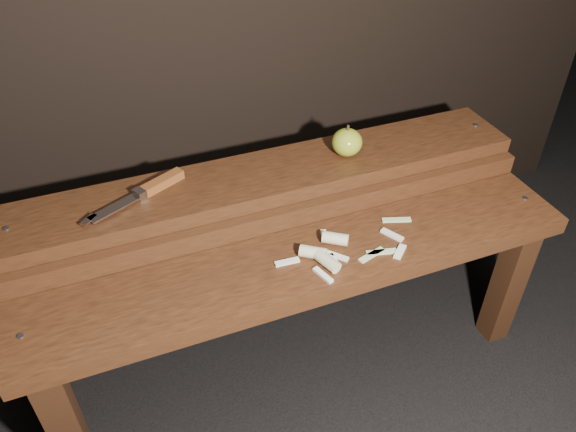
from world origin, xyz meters
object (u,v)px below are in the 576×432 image
object	(u,v)px
apple	(347,142)
knife	(151,189)
bench_front_tier	(309,284)
bench_rear_tier	(272,202)

from	to	relation	value
apple	knife	size ratio (longest dim) A/B	0.33
bench_front_tier	apple	bearing A→B (deg)	50.36
apple	knife	xyz separation A→B (m)	(-0.46, 0.02, -0.02)
bench_front_tier	knife	xyz separation A→B (m)	(-0.27, 0.25, 0.16)
bench_rear_tier	knife	bearing A→B (deg)	175.57
apple	bench_rear_tier	bearing A→B (deg)	-178.71
bench_front_tier	apple	xyz separation A→B (m)	(0.19, 0.23, 0.18)
bench_rear_tier	apple	distance (m)	0.23
bench_front_tier	bench_rear_tier	xyz separation A→B (m)	(0.00, 0.23, 0.06)
bench_front_tier	bench_rear_tier	bearing A→B (deg)	90.00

